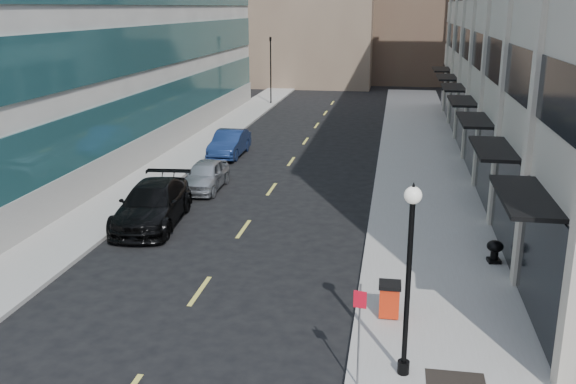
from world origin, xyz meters
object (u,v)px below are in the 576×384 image
(trash_bin, at_px, (389,298))
(lamppost, at_px, (409,265))
(car_blue_sedan, at_px, (229,143))
(car_black_pickup, at_px, (153,204))
(sign_post, at_px, (359,322))
(urn_planter, at_px, (495,249))
(car_silver_sedan, at_px, (205,175))
(traffic_signal, at_px, (270,41))

(trash_bin, height_order, lamppost, lamppost)
(car_blue_sedan, relative_size, trash_bin, 4.55)
(car_blue_sedan, bearing_deg, lamppost, -65.52)
(trash_bin, bearing_deg, car_black_pickup, 143.90)
(car_black_pickup, xyz_separation_m, sign_post, (9.14, -10.69, 0.94))
(car_blue_sedan, bearing_deg, trash_bin, -63.31)
(urn_planter, bearing_deg, car_silver_sedan, 148.65)
(traffic_signal, height_order, urn_planter, traffic_signal)
(car_blue_sedan, relative_size, urn_planter, 5.89)
(car_silver_sedan, height_order, car_blue_sedan, car_blue_sedan)
(car_silver_sedan, bearing_deg, lamppost, -58.91)
(car_black_pickup, distance_m, urn_planter, 13.56)
(traffic_signal, relative_size, urn_planter, 8.79)
(car_black_pickup, relative_size, car_silver_sedan, 1.39)
(lamppost, xyz_separation_m, sign_post, (-1.07, -0.69, -1.18))
(traffic_signal, height_order, car_blue_sedan, traffic_signal)
(car_black_pickup, bearing_deg, sign_post, -54.69)
(traffic_signal, xyz_separation_m, lamppost, (11.87, -44.00, -2.74))
(car_blue_sedan, xyz_separation_m, trash_bin, (9.88, -19.85, -0.07))
(car_black_pickup, xyz_separation_m, lamppost, (10.21, -10.00, 2.13))
(traffic_signal, relative_size, sign_post, 2.70)
(car_blue_sedan, height_order, trash_bin, car_blue_sedan)
(car_silver_sedan, bearing_deg, sign_post, -62.91)
(car_black_pickup, bearing_deg, car_silver_sedan, 77.98)
(car_black_pickup, height_order, urn_planter, car_black_pickup)
(trash_bin, xyz_separation_m, urn_planter, (3.54, 4.70, -0.07))
(car_blue_sedan, distance_m, lamppost, 25.13)
(traffic_signal, distance_m, lamppost, 45.65)
(lamppost, height_order, urn_planter, lamppost)
(car_black_pickup, xyz_separation_m, urn_planter, (13.35, -2.34, -0.22))
(car_blue_sedan, bearing_deg, car_black_pickup, -89.45)
(sign_post, bearing_deg, traffic_signal, 113.96)
(traffic_signal, xyz_separation_m, urn_planter, (15.01, -36.34, -5.09))
(trash_bin, bearing_deg, urn_planter, 52.49)
(sign_post, bearing_deg, trash_bin, 90.05)
(car_silver_sedan, relative_size, sign_post, 1.64)
(trash_bin, relative_size, urn_planter, 1.30)
(lamppost, bearing_deg, sign_post, -147.14)
(car_black_pickup, height_order, sign_post, sign_post)
(car_blue_sedan, bearing_deg, sign_post, -68.37)
(car_black_pickup, distance_m, lamppost, 14.45)
(car_silver_sedan, bearing_deg, car_black_pickup, -97.53)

